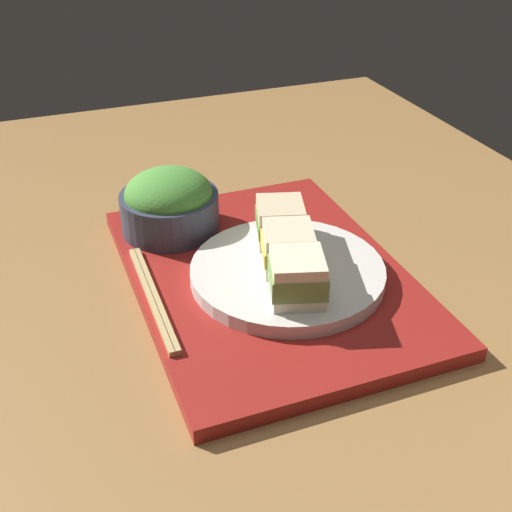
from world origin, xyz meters
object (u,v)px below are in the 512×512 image
at_px(sandwich_near, 280,222).
at_px(sandwich_middle, 288,248).
at_px(salad_bowl, 169,203).
at_px(sandwich_plate, 287,272).
at_px(chopsticks_pair, 153,297).
at_px(sandwich_far, 297,277).

bearing_deg(sandwich_near, sandwich_middle, -14.31).
bearing_deg(sandwich_middle, salad_bowl, -149.17).
bearing_deg(sandwich_plate, chopsticks_pair, -95.62).
height_order(sandwich_plate, chopsticks_pair, sandwich_plate).
bearing_deg(chopsticks_pair, sandwich_middle, 84.38).
relative_size(sandwich_middle, salad_bowl, 0.59).
bearing_deg(sandwich_middle, sandwich_plate, 90.00).
bearing_deg(chopsticks_pair, sandwich_near, 104.24).
bearing_deg(sandwich_far, sandwich_middle, 165.69).
height_order(sandwich_middle, salad_bowl, salad_bowl).
height_order(sandwich_far, salad_bowl, salad_bowl).
xyz_separation_m(sandwich_plate, sandwich_middle, (0.00, -0.00, 0.04)).
relative_size(sandwich_far, salad_bowl, 0.59).
distance_m(sandwich_plate, sandwich_near, 0.07).
bearing_deg(sandwich_plate, sandwich_near, 165.69).
height_order(sandwich_far, chopsticks_pair, sandwich_far).
relative_size(sandwich_plate, chopsticks_pair, 1.10).
xyz_separation_m(sandwich_plate, chopsticks_pair, (-0.02, -0.17, -0.01)).
relative_size(sandwich_plate, sandwich_middle, 3.00).
distance_m(salad_bowl, chopsticks_pair, 0.17).
distance_m(sandwich_near, sandwich_middle, 0.06).
height_order(sandwich_near, sandwich_middle, same).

